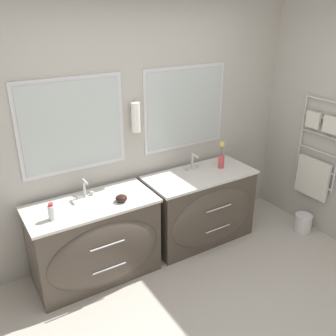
# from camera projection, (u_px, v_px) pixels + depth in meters

# --- Properties ---
(wall_back) EXTENTS (5.40, 0.17, 2.60)m
(wall_back) POSITION_uv_depth(u_px,v_px,m) (132.00, 128.00, 3.72)
(wall_back) COLOR #B2ADA3
(wall_back) RESTS_ON ground_plane
(wall_right) EXTENTS (0.13, 3.45, 2.60)m
(wall_right) POSITION_uv_depth(u_px,v_px,m) (336.00, 123.00, 3.94)
(wall_right) COLOR #B2ADA3
(wall_right) RESTS_ON ground_plane
(vanity_left) EXTENTS (1.18, 0.63, 0.79)m
(vanity_left) POSITION_uv_depth(u_px,v_px,m) (96.00, 241.00, 3.50)
(vanity_left) COLOR #4C4238
(vanity_left) RESTS_ON ground_plane
(vanity_right) EXTENTS (1.18, 0.63, 0.79)m
(vanity_right) POSITION_uv_depth(u_px,v_px,m) (201.00, 207.00, 4.09)
(vanity_right) COLOR #4C4238
(vanity_right) RESTS_ON ground_plane
(faucet_left) EXTENTS (0.17, 0.12, 0.18)m
(faucet_left) POSITION_uv_depth(u_px,v_px,m) (85.00, 189.00, 3.44)
(faucet_left) COLOR silver
(faucet_left) RESTS_ON vanity_left
(faucet_right) EXTENTS (0.17, 0.12, 0.18)m
(faucet_right) POSITION_uv_depth(u_px,v_px,m) (193.00, 162.00, 4.03)
(faucet_right) COLOR silver
(faucet_right) RESTS_ON vanity_right
(toiletry_bottle) EXTENTS (0.06, 0.06, 0.15)m
(toiletry_bottle) POSITION_uv_depth(u_px,v_px,m) (52.00, 212.00, 3.09)
(toiletry_bottle) COLOR silver
(toiletry_bottle) RESTS_ON vanity_left
(amenity_bowl) EXTENTS (0.11, 0.11, 0.06)m
(amenity_bowl) POSITION_uv_depth(u_px,v_px,m) (121.00, 198.00, 3.39)
(amenity_bowl) COLOR black
(amenity_bowl) RESTS_ON vanity_left
(flower_vase) EXTENTS (0.07, 0.07, 0.30)m
(flower_vase) POSITION_uv_depth(u_px,v_px,m) (221.00, 157.00, 4.06)
(flower_vase) COLOR #CC4C51
(flower_vase) RESTS_ON vanity_right
(waste_bin) EXTENTS (0.20, 0.20, 0.21)m
(waste_bin) POSITION_uv_depth(u_px,v_px,m) (303.00, 222.00, 4.34)
(waste_bin) COLOR silver
(waste_bin) RESTS_ON ground_plane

